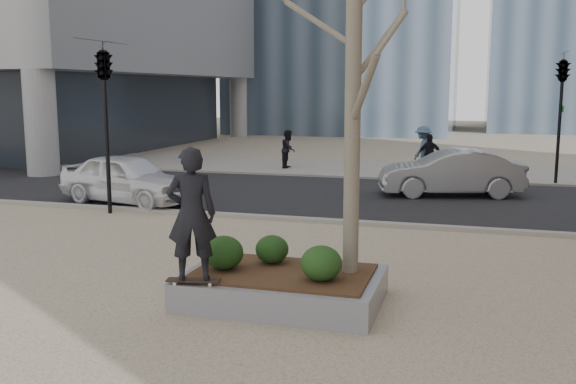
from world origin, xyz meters
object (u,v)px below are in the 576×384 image
(skateboard, at_px, (193,282))
(police_car, at_px, (127,179))
(planter, at_px, (283,288))
(skateboarder, at_px, (192,214))

(skateboard, bearing_deg, police_car, 113.38)
(planter, relative_size, skateboard, 3.85)
(police_car, bearing_deg, skateboarder, -131.12)
(skateboard, bearing_deg, planter, 26.30)
(planter, xyz_separation_m, police_car, (-6.77, 7.00, 0.51))
(skateboarder, bearing_deg, planter, -163.63)
(planter, bearing_deg, police_car, 134.04)
(police_car, bearing_deg, planter, -122.81)
(skateboard, relative_size, skateboarder, 0.40)
(skateboarder, bearing_deg, skateboard, -126.33)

